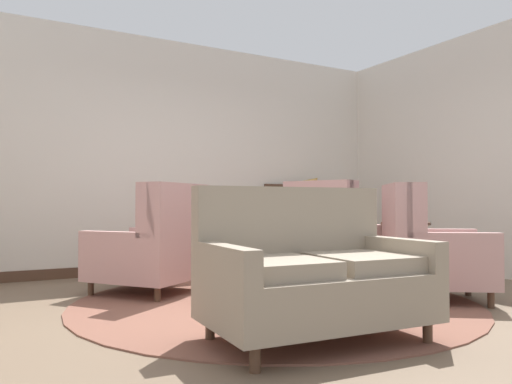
% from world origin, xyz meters
% --- Properties ---
extents(ground, '(8.54, 8.54, 0.00)m').
position_xyz_m(ground, '(0.00, 0.00, 0.00)').
color(ground, brown).
extents(wall_back, '(6.26, 0.08, 2.97)m').
position_xyz_m(wall_back, '(0.00, 2.72, 1.49)').
color(wall_back, silver).
rests_on(wall_back, ground).
extents(wall_right, '(0.08, 3.81, 2.97)m').
position_xyz_m(wall_right, '(3.05, 0.82, 1.49)').
color(wall_right, silver).
rests_on(wall_right, ground).
extents(baseboard_back, '(6.10, 0.03, 0.12)m').
position_xyz_m(baseboard_back, '(0.00, 2.66, 0.06)').
color(baseboard_back, '#4C3323').
rests_on(baseboard_back, ground).
extents(area_rug, '(3.48, 3.48, 0.01)m').
position_xyz_m(area_rug, '(0.00, 0.30, 0.01)').
color(area_rug, brown).
rests_on(area_rug, ground).
extents(coffee_table, '(0.92, 0.92, 0.49)m').
position_xyz_m(coffee_table, '(0.02, 0.25, 0.41)').
color(coffee_table, '#4C3323').
rests_on(coffee_table, ground).
extents(porcelain_vase, '(0.14, 0.14, 0.36)m').
position_xyz_m(porcelain_vase, '(0.01, 0.27, 0.65)').
color(porcelain_vase, beige).
rests_on(porcelain_vase, coffee_table).
extents(settee, '(1.42, 0.90, 0.97)m').
position_xyz_m(settee, '(-0.43, -0.86, 0.41)').
color(settee, gray).
rests_on(settee, ground).
extents(armchair_near_window, '(1.13, 1.10, 1.04)m').
position_xyz_m(armchair_near_window, '(1.24, -0.30, 0.44)').
color(armchair_near_window, tan).
rests_on(armchair_near_window, ground).
extents(armchair_foreground_right, '(1.08, 1.02, 1.09)m').
position_xyz_m(armchair_foreground_right, '(0.95, 0.73, 0.45)').
color(armchair_foreground_right, tan).
rests_on(armchair_foreground_right, ground).
extents(armchair_beside_settee, '(1.21, 1.22, 1.05)m').
position_xyz_m(armchair_beside_settee, '(-0.79, 1.20, 0.43)').
color(armchair_beside_settee, tan).
rests_on(armchair_beside_settee, ground).
extents(side_table, '(0.52, 0.52, 0.67)m').
position_xyz_m(side_table, '(1.71, 0.42, 0.40)').
color(side_table, '#4C3323').
rests_on(side_table, ground).
extents(sideboard, '(1.09, 0.39, 1.14)m').
position_xyz_m(sideboard, '(1.80, 2.43, 0.49)').
color(sideboard, '#4C3323').
rests_on(sideboard, ground).
extents(gramophone, '(0.38, 0.47, 0.51)m').
position_xyz_m(gramophone, '(1.84, 2.33, 1.10)').
color(gramophone, '#4C3323').
rests_on(gramophone, sideboard).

